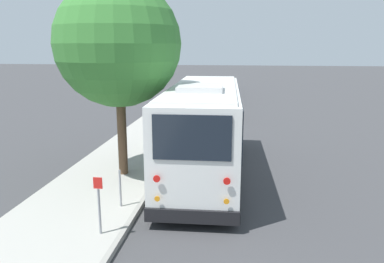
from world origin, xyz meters
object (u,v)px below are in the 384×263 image
Objects in this scene: parked_sedan_navy at (222,89)px; shuttle_bus at (204,126)px; parked_sedan_white at (220,97)px; street_tree at (119,35)px; sign_post_near at (99,205)px; sign_post_far at (120,188)px; parked_sedan_tan at (211,109)px; parked_sedan_blue at (222,83)px.

shuttle_bus is at bearing -174.86° from parked_sedan_navy.
parked_sedan_white is 0.64× the size of street_tree.
sign_post_near is 1.33× the size of sign_post_far.
parked_sedan_tan is at bearing -11.21° from street_tree.
shuttle_bus is at bearing -174.21° from parked_sedan_blue.
parked_sedan_white is (17.22, 0.29, -1.23)m from shuttle_bus.
shuttle_bus is at bearing -79.08° from street_tree.
parked_sedan_white is 3.21× the size of sign_post_near.
sign_post_far is (-32.02, 1.45, 0.09)m from parked_sedan_blue.
sign_post_near reaches higher than sign_post_far.
sign_post_near reaches higher than parked_sedan_navy.
sign_post_near is at bearing 175.21° from parked_sedan_tan.
shuttle_bus is 11.15m from parked_sedan_tan.
parked_sedan_white is at bearing -4.87° from sign_post_far.
sign_post_near reaches higher than parked_sedan_tan.
sign_post_far is at bearing 177.33° from parked_sedan_white.
shuttle_bus is 8.35× the size of sign_post_far.
street_tree is 5.05× the size of sign_post_near.
parked_sedan_navy is at bearing -5.86° from street_tree.
sign_post_far is at bearing 174.62° from parked_sedan_tan.
parked_sedan_blue is 29.54m from street_tree.
parked_sedan_white is 20.75m from sign_post_far.
shuttle_bus reaches higher than parked_sedan_blue.
shuttle_bus is 22.90m from parked_sedan_navy.
parked_sedan_white reaches higher than sign_post_far.
shuttle_bus is 5.55m from sign_post_near.
sign_post_far is (-20.67, 1.76, 0.08)m from parked_sedan_white.
shuttle_bus reaches higher than parked_sedan_navy.
street_tree is at bearing 178.18° from parked_sedan_navy.
parked_sedan_blue is at bearing -4.39° from street_tree.
parked_sedan_blue is 33.67m from sign_post_near.
street_tree is at bearing 99.38° from shuttle_bus.
parked_sedan_navy is 27.97m from sign_post_near.
street_tree reaches higher than parked_sedan_navy.
street_tree reaches higher than parked_sedan_white.
sign_post_far is at bearing 147.70° from shuttle_bus.
sign_post_near is (-27.93, 1.62, 0.28)m from parked_sedan_navy.
shuttle_bus is 6.27× the size of sign_post_near.
parked_sedan_navy is (5.64, 0.15, 0.01)m from parked_sedan_white.
parked_sedan_navy is at bearing -3.31° from sign_post_near.
shuttle_bus is 2.02× the size of parked_sedan_blue.
parked_sedan_white is 4.28× the size of sign_post_far.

